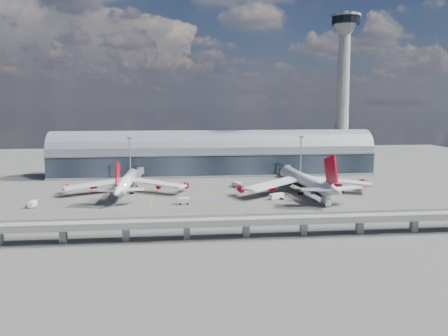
{
  "coord_description": "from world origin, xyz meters",
  "views": [
    {
      "loc": [
        -22.36,
        -196.41,
        45.08
      ],
      "look_at": [
        -0.69,
        10.0,
        14.0
      ],
      "focal_mm": 35.0,
      "sensor_mm": 36.0,
      "label": 1
    }
  ],
  "objects": [
    {
      "name": "jet_bridge_left",
      "position": [
        -45.24,
        53.12,
        5.18
      ],
      "size": [
        4.4,
        28.0,
        7.25
      ],
      "color": "gray",
      "rests_on": "ground"
    },
    {
      "name": "floodlight_mast_right",
      "position": [
        50.0,
        55.0,
        13.63
      ],
      "size": [
        3.0,
        0.7,
        25.7
      ],
      "color": "gray",
      "rests_on": "ground"
    },
    {
      "name": "guideway",
      "position": [
        -0.0,
        -55.0,
        5.29
      ],
      "size": [
        220.0,
        8.5,
        7.2
      ],
      "color": "gray",
      "rests_on": "ground"
    },
    {
      "name": "control_tower",
      "position": [
        85.0,
        83.0,
        51.64
      ],
      "size": [
        19.0,
        19.0,
        103.0
      ],
      "color": "gray",
      "rests_on": "ground"
    },
    {
      "name": "service_truck_3",
      "position": [
        42.43,
        -12.9,
        1.7
      ],
      "size": [
        2.9,
        6.9,
        3.33
      ],
      "rotation": [
        0.0,
        0.0,
        -0.01
      ],
      "color": "silver",
      "rests_on": "ground"
    },
    {
      "name": "ground",
      "position": [
        0.0,
        0.0,
        0.0
      ],
      "size": [
        500.0,
        500.0,
        0.0
      ],
      "primitive_type": "plane",
      "color": "#474744",
      "rests_on": "ground"
    },
    {
      "name": "cargo_train_1",
      "position": [
        24.14,
        -33.23,
        0.83
      ],
      "size": [
        9.51,
        4.23,
        1.58
      ],
      "rotation": [
        0.0,
        0.0,
        1.27
      ],
      "color": "gray",
      "rests_on": "ground"
    },
    {
      "name": "service_truck_5",
      "position": [
        8.46,
        33.29,
        1.41
      ],
      "size": [
        4.62,
        6.05,
        2.75
      ],
      "rotation": [
        0.0,
        0.0,
        0.49
      ],
      "color": "silver",
      "rests_on": "ground"
    },
    {
      "name": "service_truck_1",
      "position": [
        -20.33,
        -4.43,
        1.5
      ],
      "size": [
        5.17,
        2.62,
        2.98
      ],
      "rotation": [
        0.0,
        0.0,
        1.56
      ],
      "color": "silver",
      "rests_on": "ground"
    },
    {
      "name": "service_truck_2",
      "position": [
        23.4,
        1.49,
        1.42
      ],
      "size": [
        7.63,
        5.49,
        2.72
      ],
      "rotation": [
        0.0,
        0.0,
        2.07
      ],
      "color": "silver",
      "rests_on": "ground"
    },
    {
      "name": "cargo_train_2",
      "position": [
        53.07,
        -31.29,
        0.79
      ],
      "size": [
        6.71,
        4.12,
        1.51
      ],
      "rotation": [
        0.0,
        0.0,
        1.14
      ],
      "color": "gray",
      "rests_on": "ground"
    },
    {
      "name": "jet_bridge_right",
      "position": [
        43.98,
        51.18,
        5.18
      ],
      "size": [
        4.4,
        32.0,
        7.25
      ],
      "color": "gray",
      "rests_on": "ground"
    },
    {
      "name": "service_truck_4",
      "position": [
        59.65,
        15.15,
        1.26
      ],
      "size": [
        2.73,
        4.59,
        2.5
      ],
      "rotation": [
        0.0,
        0.0,
        -0.17
      ],
      "color": "silver",
      "rests_on": "ground"
    },
    {
      "name": "airliner_right",
      "position": [
        40.71,
        12.89,
        6.06
      ],
      "size": [
        70.46,
        73.69,
        23.37
      ],
      "rotation": [
        0.0,
        0.0,
        0.12
      ],
      "color": "white",
      "rests_on": "ground"
    },
    {
      "name": "floodlight_mast_left",
      "position": [
        -50.0,
        55.0,
        13.63
      ],
      "size": [
        3.0,
        0.7,
        25.7
      ],
      "color": "gray",
      "rests_on": "ground"
    },
    {
      "name": "terminal",
      "position": [
        0.0,
        77.99,
        11.34
      ],
      "size": [
        200.0,
        30.0,
        28.0
      ],
      "color": "#1F2934",
      "rests_on": "ground"
    },
    {
      "name": "airliner_left",
      "position": [
        -48.79,
        22.01,
        5.76
      ],
      "size": [
        62.89,
        66.04,
        20.16
      ],
      "rotation": [
        0.0,
        0.0,
        -0.02
      ],
      "color": "white",
      "rests_on": "ground"
    },
    {
      "name": "service_truck_0",
      "position": [
        -86.06,
        -3.09,
        1.34
      ],
      "size": [
        2.31,
        6.3,
        2.6
      ],
      "rotation": [
        0.0,
        0.0,
        -0.02
      ],
      "color": "silver",
      "rests_on": "ground"
    },
    {
      "name": "cargo_train_0",
      "position": [
        -2.1,
        -29.78,
        0.93
      ],
      "size": [
        10.87,
        3.0,
        1.79
      ],
      "rotation": [
        0.0,
        0.0,
        1.45
      ],
      "color": "gray",
      "rests_on": "ground"
    },
    {
      "name": "taxi_lines",
      "position": [
        0.0,
        22.11,
        0.01
      ],
      "size": [
        200.0,
        80.12,
        0.01
      ],
      "color": "gold",
      "rests_on": "ground"
    }
  ]
}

